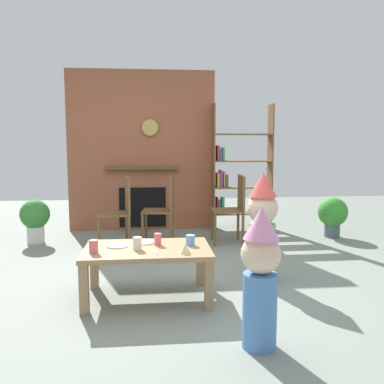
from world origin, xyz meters
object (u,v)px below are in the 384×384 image
at_px(child_with_cone_hat, 260,274).
at_px(child_in_pink, 262,224).
at_px(bookshelf, 237,173).
at_px(paper_cup_near_left, 190,240).
at_px(paper_cup_far_left, 137,243).
at_px(paper_plate_front, 144,242).
at_px(potted_plant_short, 35,218).
at_px(paper_cup_center, 94,247).
at_px(dining_chair_left, 120,208).
at_px(dining_chair_middle, 165,206).
at_px(paper_plate_rear, 117,246).
at_px(potted_plant_tall, 333,214).
at_px(dining_chair_right, 234,205).
at_px(coffee_table, 147,255).
at_px(paper_cup_near_right, 158,239).
at_px(birthday_cake_slice, 186,249).

height_order(child_with_cone_hat, child_in_pink, child_in_pink).
xyz_separation_m(bookshelf, paper_cup_near_left, (-0.97, -2.67, -0.38)).
distance_m(paper_cup_far_left, child_with_cone_hat, 1.19).
relative_size(paper_plate_front, child_in_pink, 0.19).
bearing_deg(potted_plant_short, child_in_pink, -34.23).
bearing_deg(child_in_pink, paper_cup_center, -0.22).
bearing_deg(dining_chair_left, dining_chair_middle, -173.29).
height_order(paper_plate_front, paper_plate_rear, same).
xyz_separation_m(child_with_cone_hat, dining_chair_middle, (-0.51, 2.82, 0.02)).
height_order(paper_cup_far_left, potted_plant_tall, potted_plant_tall).
bearing_deg(dining_chair_middle, child_with_cone_hat, 106.70).
distance_m(child_with_cone_hat, dining_chair_left, 2.87).
relative_size(bookshelf, potted_plant_tall, 3.38).
xyz_separation_m(paper_cup_near_left, dining_chair_right, (0.75, 1.80, 0.02)).
bearing_deg(dining_chair_left, coffee_table, 92.88).
bearing_deg(paper_plate_front, paper_cup_near_left, -17.99).
distance_m(coffee_table, paper_cup_near_left, 0.39).
xyz_separation_m(dining_chair_right, potted_plant_tall, (1.46, 0.21, -0.18)).
height_order(dining_chair_left, dining_chair_right, same).
distance_m(paper_plate_front, child_with_cone_hat, 1.35).
xyz_separation_m(coffee_table, dining_chair_left, (-0.35, 1.74, 0.14)).
xyz_separation_m(paper_plate_front, potted_plant_short, (-1.46, 1.94, -0.11)).
xyz_separation_m(paper_plate_rear, dining_chair_right, (1.38, 1.78, 0.06)).
xyz_separation_m(child_in_pink, dining_chair_middle, (-0.88, 1.53, -0.04)).
bearing_deg(paper_plate_rear, potted_plant_tall, 35.13).
relative_size(bookshelf, dining_chair_left, 2.11).
distance_m(paper_cup_near_right, paper_plate_front, 0.16).
height_order(bookshelf, dining_chair_middle, bookshelf).
relative_size(bookshelf, potted_plant_short, 3.28).
distance_m(child_in_pink, potted_plant_short, 3.14).
distance_m(paper_cup_near_right, child_in_pink, 1.04).
height_order(paper_cup_center, child_in_pink, child_in_pink).
height_order(paper_cup_near_right, birthday_cake_slice, paper_cup_near_right).
bearing_deg(potted_plant_tall, paper_cup_center, -143.82).
relative_size(coffee_table, dining_chair_left, 1.18).
bearing_deg(paper_cup_far_left, bookshelf, 62.98).
bearing_deg(potted_plant_short, potted_plant_tall, -0.76).
relative_size(paper_cup_near_left, paper_cup_near_right, 0.87).
distance_m(paper_cup_center, child_in_pink, 1.60).
height_order(paper_plate_rear, potted_plant_short, potted_plant_short).
bearing_deg(potted_plant_short, paper_plate_rear, -58.90).
distance_m(paper_cup_far_left, potted_plant_short, 2.60).
distance_m(paper_cup_far_left, potted_plant_tall, 3.41).
height_order(bookshelf, child_with_cone_hat, bookshelf).
height_order(paper_plate_front, child_in_pink, child_in_pink).
bearing_deg(birthday_cake_slice, paper_cup_near_right, 125.23).
height_order(birthday_cake_slice, potted_plant_tall, potted_plant_tall).
distance_m(paper_plate_rear, dining_chair_left, 1.67).
relative_size(dining_chair_left, potted_plant_short, 1.55).
distance_m(paper_plate_front, potted_plant_short, 2.43).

